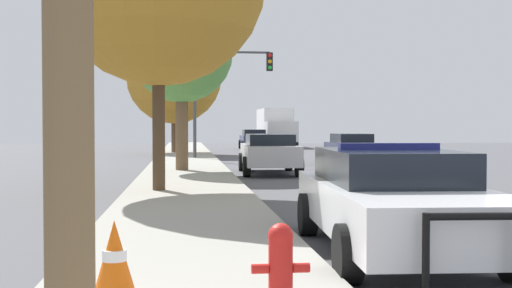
{
  "coord_description": "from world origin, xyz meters",
  "views": [
    {
      "loc": [
        -5.19,
        -6.9,
        1.66
      ],
      "look_at": [
        -2.07,
        20.8,
        0.89
      ],
      "focal_mm": 45.0,
      "sensor_mm": 36.0,
      "label": 1
    }
  ],
  "objects_px": {
    "car_background_midblock": "(269,152)",
    "traffic_cone": "(114,259)",
    "fire_hydrant": "(281,265)",
    "box_truck": "(276,127)",
    "tree_sidewalk_mid": "(182,52)",
    "car_background_distant": "(254,139)",
    "police_car": "(392,198)",
    "car_background_oncoming": "(352,147)",
    "traffic_light": "(226,81)",
    "tree_sidewalk_far": "(174,76)"
  },
  "relations": [
    {
      "from": "traffic_light",
      "to": "car_background_midblock",
      "type": "distance_m",
      "value": 9.75
    },
    {
      "from": "fire_hydrant",
      "to": "car_background_oncoming",
      "type": "xyz_separation_m",
      "value": [
        6.68,
        22.75,
        0.2
      ]
    },
    {
      "from": "box_truck",
      "to": "traffic_cone",
      "type": "height_order",
      "value": "box_truck"
    },
    {
      "from": "car_background_oncoming",
      "to": "car_background_midblock",
      "type": "bearing_deg",
      "value": 52.82
    },
    {
      "from": "fire_hydrant",
      "to": "box_truck",
      "type": "xyz_separation_m",
      "value": [
        6.44,
        45.13,
        1.13
      ]
    },
    {
      "from": "traffic_light",
      "to": "car_background_midblock",
      "type": "height_order",
      "value": "traffic_light"
    },
    {
      "from": "box_truck",
      "to": "tree_sidewalk_mid",
      "type": "bearing_deg",
      "value": 75.03
    },
    {
      "from": "car_background_distant",
      "to": "box_truck",
      "type": "distance_m",
      "value": 4.73
    },
    {
      "from": "car_background_distant",
      "to": "tree_sidewalk_far",
      "type": "height_order",
      "value": "tree_sidewalk_far"
    },
    {
      "from": "car_background_distant",
      "to": "tree_sidewalk_far",
      "type": "distance_m",
      "value": 10.51
    },
    {
      "from": "traffic_light",
      "to": "car_background_oncoming",
      "type": "xyz_separation_m",
      "value": [
        5.42,
        -3.46,
        -3.17
      ]
    },
    {
      "from": "box_truck",
      "to": "tree_sidewalk_far",
      "type": "relative_size",
      "value": 0.96
    },
    {
      "from": "car_background_midblock",
      "to": "traffic_cone",
      "type": "distance_m",
      "value": 16.82
    },
    {
      "from": "police_car",
      "to": "car_background_midblock",
      "type": "relative_size",
      "value": 1.11
    },
    {
      "from": "police_car",
      "to": "tree_sidewalk_mid",
      "type": "height_order",
      "value": "tree_sidewalk_mid"
    },
    {
      "from": "police_car",
      "to": "box_truck",
      "type": "height_order",
      "value": "box_truck"
    },
    {
      "from": "fire_hydrant",
      "to": "tree_sidewalk_far",
      "type": "xyz_separation_m",
      "value": [
        -1.37,
        33.02,
        4.1
      ]
    },
    {
      "from": "fire_hydrant",
      "to": "tree_sidewalk_far",
      "type": "distance_m",
      "value": 33.31
    },
    {
      "from": "traffic_light",
      "to": "car_background_distant",
      "type": "relative_size",
      "value": 1.26
    },
    {
      "from": "police_car",
      "to": "car_background_distant",
      "type": "relative_size",
      "value": 1.22
    },
    {
      "from": "tree_sidewalk_far",
      "to": "box_truck",
      "type": "bearing_deg",
      "value": 57.19
    },
    {
      "from": "car_background_distant",
      "to": "box_truck",
      "type": "bearing_deg",
      "value": 62.44
    },
    {
      "from": "fire_hydrant",
      "to": "car_background_oncoming",
      "type": "height_order",
      "value": "car_background_oncoming"
    },
    {
      "from": "fire_hydrant",
      "to": "box_truck",
      "type": "bearing_deg",
      "value": 81.88
    },
    {
      "from": "traffic_light",
      "to": "tree_sidewalk_far",
      "type": "relative_size",
      "value": 0.73
    },
    {
      "from": "police_car",
      "to": "tree_sidewalk_far",
      "type": "height_order",
      "value": "tree_sidewalk_far"
    },
    {
      "from": "fire_hydrant",
      "to": "tree_sidewalk_mid",
      "type": "distance_m",
      "value": 17.88
    },
    {
      "from": "traffic_light",
      "to": "car_background_oncoming",
      "type": "distance_m",
      "value": 7.17
    },
    {
      "from": "tree_sidewalk_mid",
      "to": "car_background_distant",
      "type": "bearing_deg",
      "value": 77.82
    },
    {
      "from": "traffic_light",
      "to": "traffic_cone",
      "type": "distance_m",
      "value": 25.98
    },
    {
      "from": "fire_hydrant",
      "to": "car_background_oncoming",
      "type": "bearing_deg",
      "value": 73.64
    },
    {
      "from": "fire_hydrant",
      "to": "car_background_midblock",
      "type": "xyz_separation_m",
      "value": [
        2.17,
        17.02,
        0.23
      ]
    },
    {
      "from": "police_car",
      "to": "car_background_distant",
      "type": "xyz_separation_m",
      "value": [
        2.32,
        38.17,
        0.04
      ]
    },
    {
      "from": "fire_hydrant",
      "to": "car_background_midblock",
      "type": "relative_size",
      "value": 0.16
    },
    {
      "from": "car_background_oncoming",
      "to": "car_background_distant",
      "type": "relative_size",
      "value": 1.04
    },
    {
      "from": "car_background_oncoming",
      "to": "tree_sidewalk_mid",
      "type": "xyz_separation_m",
      "value": [
        -7.54,
        -5.28,
        3.55
      ]
    },
    {
      "from": "tree_sidewalk_far",
      "to": "tree_sidewalk_mid",
      "type": "height_order",
      "value": "tree_sidewalk_far"
    },
    {
      "from": "car_background_oncoming",
      "to": "tree_sidewalk_mid",
      "type": "relative_size",
      "value": 0.73
    },
    {
      "from": "traffic_light",
      "to": "box_truck",
      "type": "bearing_deg",
      "value": 74.68
    },
    {
      "from": "car_background_oncoming",
      "to": "traffic_light",
      "type": "bearing_deg",
      "value": -31.52
    },
    {
      "from": "fire_hydrant",
      "to": "traffic_cone",
      "type": "xyz_separation_m",
      "value": [
        -1.4,
        0.59,
        -0.04
      ]
    },
    {
      "from": "box_truck",
      "to": "tree_sidewalk_mid",
      "type": "distance_m",
      "value": 28.73
    },
    {
      "from": "car_background_oncoming",
      "to": "car_background_midblock",
      "type": "xyz_separation_m",
      "value": [
        -4.51,
        -5.72,
        0.04
      ]
    },
    {
      "from": "traffic_light",
      "to": "car_background_distant",
      "type": "distance_m",
      "value": 15.45
    },
    {
      "from": "car_background_oncoming",
      "to": "traffic_cone",
      "type": "xyz_separation_m",
      "value": [
        -8.08,
        -22.16,
        -0.24
      ]
    },
    {
      "from": "tree_sidewalk_mid",
      "to": "traffic_cone",
      "type": "bearing_deg",
      "value": -91.84
    },
    {
      "from": "box_truck",
      "to": "tree_sidewalk_far",
      "type": "height_order",
      "value": "tree_sidewalk_far"
    },
    {
      "from": "car_background_midblock",
      "to": "tree_sidewalk_far",
      "type": "relative_size",
      "value": 0.63
    },
    {
      "from": "traffic_light",
      "to": "box_truck",
      "type": "height_order",
      "value": "traffic_light"
    },
    {
      "from": "fire_hydrant",
      "to": "box_truck",
      "type": "distance_m",
      "value": 45.6
    }
  ]
}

